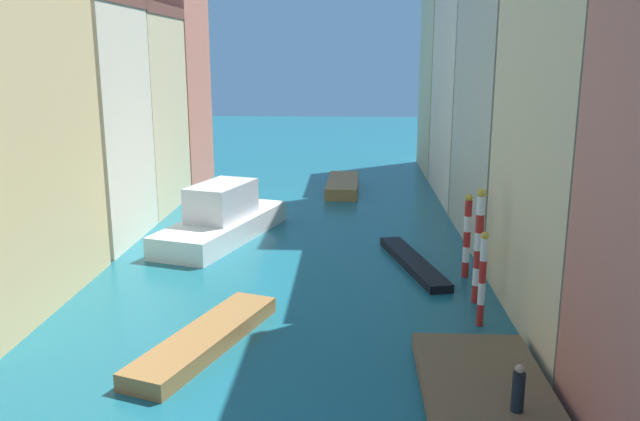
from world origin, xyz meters
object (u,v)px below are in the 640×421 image
mooring_pole_2 (467,235)px  gondola_black (413,262)px  mooring_pole_1 (479,245)px  vaporetto_white (222,219)px  motorboat_1 (343,185)px  mooring_pole_0 (482,278)px  motorboat_0 (206,339)px  waterfront_dock (486,392)px  person_on_dock (518,390)px

mooring_pole_2 → gondola_black: mooring_pole_2 is taller
mooring_pole_1 → vaporetto_white: 15.97m
mooring_pole_1 → motorboat_1: (-6.08, 23.50, -2.11)m
mooring_pole_2 → mooring_pole_1: bearing=-91.8°
mooring_pole_0 → motorboat_0: bearing=-166.7°
mooring_pole_0 → gondola_black: size_ratio=0.47×
waterfront_dock → motorboat_1: motorboat_1 is taller
mooring_pole_1 → motorboat_1: bearing=104.5°
mooring_pole_1 → gondola_black: 5.82m
gondola_black → motorboat_1: motorboat_1 is taller
mooring_pole_0 → mooring_pole_2: mooring_pole_2 is taller
gondola_black → motorboat_1: 19.07m
waterfront_dock → gondola_black: (-1.07, 13.01, -0.06)m
mooring_pole_0 → motorboat_1: bearing=102.6°
vaporetto_white → motorboat_1: vaporetto_white is taller
person_on_dock → mooring_pole_0: mooring_pole_0 is taller
vaporetto_white → gondola_black: bearing=-23.6°
mooring_pole_1 → gondola_black: bearing=114.9°
waterfront_dock → motorboat_0: motorboat_0 is taller
gondola_black → motorboat_0: (-8.36, -9.75, 0.11)m
waterfront_dock → vaporetto_white: size_ratio=0.67×
vaporetto_white → person_on_dock: bearing=-57.6°
waterfront_dock → motorboat_1: (-4.91, 31.69, 0.18)m
waterfront_dock → motorboat_0: bearing=160.9°
mooring_pole_1 → gondola_black: mooring_pole_1 is taller
mooring_pole_1 → waterfront_dock: bearing=-98.1°
mooring_pole_1 → vaporetto_white: size_ratio=0.45×
person_on_dock → motorboat_0: (-9.98, 4.79, -0.87)m
vaporetto_white → motorboat_1: (6.72, 14.06, -0.72)m
mooring_pole_0 → motorboat_1: (-5.79, 26.00, -1.51)m
motorboat_1 → vaporetto_white: bearing=-115.6°
waterfront_dock → person_on_dock: person_on_dock is taller
waterfront_dock → mooring_pole_0: size_ratio=1.94×
mooring_pole_0 → motorboat_0: size_ratio=0.47×
mooring_pole_1 → motorboat_0: bearing=-155.1°
waterfront_dock → mooring_pole_1: 8.58m
mooring_pole_2 → motorboat_1: (-6.18, 20.19, -1.65)m
waterfront_dock → motorboat_1: 32.07m
motorboat_0 → motorboat_1: 28.79m
mooring_pole_2 → motorboat_0: (-10.71, -8.25, -1.78)m
mooring_pole_1 → motorboat_0: mooring_pole_1 is taller
mooring_pole_1 → mooring_pole_2: mooring_pole_1 is taller
person_on_dock → gondola_black: 14.66m
waterfront_dock → gondola_black: bearing=94.7°
mooring_pole_1 → mooring_pole_0: bearing=-96.6°
gondola_black → motorboat_1: (-3.84, 18.68, 0.24)m
person_on_dock → mooring_pole_1: mooring_pole_1 is taller
mooring_pole_0 → waterfront_dock: bearing=-98.8°
person_on_dock → vaporetto_white: 22.70m
mooring_pole_1 → motorboat_0: size_ratio=0.62×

